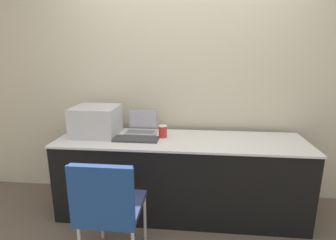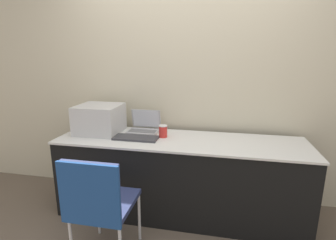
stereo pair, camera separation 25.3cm
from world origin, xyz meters
The scene contains 8 objects.
ground_plane centered at (0.00, 0.00, 0.00)m, with size 14.00×14.00×0.00m, color #6B5B4C.
wall_back centered at (0.00, 0.75, 1.30)m, with size 8.00×0.05×2.60m.
table centered at (0.00, 0.32, 0.39)m, with size 2.39×0.66×0.78m.
printer centered at (-0.86, 0.39, 0.93)m, with size 0.44×0.41×0.29m.
laptop_left centered at (-0.42, 0.52, 0.83)m, with size 0.32×0.26×0.22m.
external_keyboard centered at (-0.42, 0.25, 0.79)m, with size 0.43×0.18×0.02m.
coffee_cup centered at (-0.18, 0.37, 0.84)m, with size 0.09×0.09×0.12m.
chair centered at (-0.46, -0.50, 0.56)m, with size 0.44×0.49×0.89m.
Camera 2 is at (0.37, -2.05, 1.58)m, focal length 28.00 mm.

